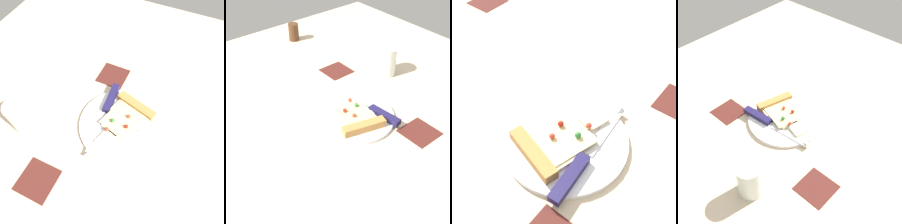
{
  "view_description": "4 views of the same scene",
  "coord_description": "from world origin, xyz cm",
  "views": [
    {
      "loc": [
        -8.09,
        23.43,
        53.14
      ],
      "look_at": [
        5.02,
        -5.03,
        2.12
      ],
      "focal_mm": 33.69,
      "sensor_mm": 36.0,
      "label": 1
    },
    {
      "loc": [
        -47.69,
        -56.47,
        58.86
      ],
      "look_at": [
        -2.47,
        -1.38,
        2.91
      ],
      "focal_mm": 53.0,
      "sensor_mm": 36.0,
      "label": 2
    },
    {
      "loc": [
        23.02,
        -30.87,
        47.36
      ],
      "look_at": [
        -1.43,
        0.03,
        3.79
      ],
      "focal_mm": 50.15,
      "sensor_mm": 36.0,
      "label": 3
    },
    {
      "loc": [
        49.91,
        43.28,
        67.62
      ],
      "look_at": [
        -0.6,
        -3.15,
        1.98
      ],
      "focal_mm": 48.4,
      "sensor_mm": 36.0,
      "label": 4
    }
  ],
  "objects": [
    {
      "name": "ground_plane",
      "position": [
        -0.03,
        0.04,
        -1.5
      ],
      "size": [
        129.3,
        129.3,
        3.0
      ],
      "color": "#C6B293",
      "rests_on": "ground"
    },
    {
      "name": "plate",
      "position": [
        1.38,
        -3.12,
        0.53
      ],
      "size": [
        23.5,
        23.5,
        1.06
      ],
      "primitive_type": "cylinder",
      "color": "silver",
      "rests_on": "ground_plane"
    },
    {
      "name": "pizza_slice",
      "position": [
        0.68,
        -5.58,
        1.86
      ],
      "size": [
        13.57,
        18.87,
        2.5
      ],
      "rotation": [
        0.0,
        0.0,
        6.0
      ],
      "color": "beige",
      "rests_on": "plate"
    },
    {
      "name": "knife",
      "position": [
        6.88,
        -5.02,
        1.66
      ],
      "size": [
        4.41,
        24.09,
        2.45
      ],
      "rotation": [
        0.0,
        0.0,
        6.38
      ],
      "color": "silver",
      "rests_on": "plate"
    },
    {
      "name": "drinking_glass",
      "position": [
        25.69,
        7.74,
        4.84
      ],
      "size": [
        6.57,
        6.57,
        9.68
      ],
      "primitive_type": "cylinder",
      "color": "silver",
      "rests_on": "ground_plane"
    }
  ]
}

